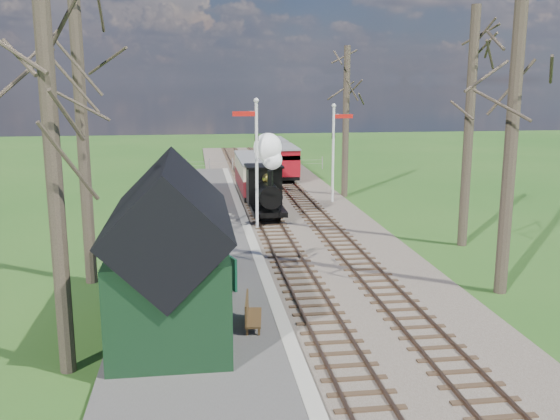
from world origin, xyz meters
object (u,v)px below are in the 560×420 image
(red_carriage_a, at_px, (283,162))
(bench, at_px, (250,313))
(red_carriage_b, at_px, (273,153))
(sign_board, at_px, (232,273))
(coach, at_px, (255,174))
(semaphore_far, at_px, (335,145))
(person, at_px, (222,302))
(station_shed, at_px, (171,256))
(locomotive, at_px, (266,181))
(semaphore_near, at_px, (255,154))

(red_carriage_a, distance_m, bench, 27.17)
(red_carriage_b, height_order, bench, red_carriage_b)
(sign_board, distance_m, bench, 3.30)
(coach, height_order, bench, coach)
(semaphore_far, distance_m, person, 19.63)
(semaphore_far, relative_size, red_carriage_a, 1.24)
(station_shed, bearing_deg, semaphore_far, 64.28)
(red_carriage_b, relative_size, person, 3.47)
(station_shed, relative_size, semaphore_far, 1.10)
(coach, height_order, red_carriage_b, coach)
(red_carriage_b, xyz_separation_m, sign_board, (-5.06, -28.95, -0.62))
(coach, bearing_deg, semaphore_far, -25.93)
(semaphore_far, bearing_deg, station_shed, -115.72)
(semaphore_far, relative_size, sign_board, 5.18)
(locomotive, relative_size, person, 3.26)
(semaphore_near, height_order, sign_board, semaphore_near)
(coach, bearing_deg, locomotive, -90.11)
(person, bearing_deg, coach, -10.60)
(locomotive, xyz_separation_m, coach, (0.01, 6.06, -0.54))
(semaphore_near, distance_m, bench, 12.70)
(sign_board, xyz_separation_m, bench, (0.30, -3.28, -0.15))
(semaphore_far, height_order, red_carriage_b, semaphore_far)
(semaphore_near, xyz_separation_m, coach, (0.77, 8.13, -2.14))
(sign_board, height_order, bench, sign_board)
(semaphore_near, relative_size, red_carriage_a, 1.34)
(locomotive, distance_m, coach, 6.09)
(coach, xyz_separation_m, red_carriage_b, (2.60, 11.86, -0.10))
(semaphore_near, xyz_separation_m, locomotive, (0.76, 2.06, -1.61))
(red_carriage_b, relative_size, sign_board, 4.19)
(locomotive, bearing_deg, coach, 89.89)
(red_carriage_b, bearing_deg, bench, -98.39)
(red_carriage_a, relative_size, sign_board, 4.19)
(semaphore_near, relative_size, bench, 4.05)
(red_carriage_b, bearing_deg, station_shed, -102.17)
(coach, relative_size, person, 5.22)
(person, bearing_deg, red_carriage_b, -12.13)
(red_carriage_a, xyz_separation_m, sign_board, (-5.06, -23.45, -0.62))
(red_carriage_b, height_order, sign_board, red_carriage_b)
(locomotive, height_order, red_carriage_a, locomotive)
(locomotive, bearing_deg, station_shed, -106.94)
(semaphore_near, relative_size, sign_board, 5.63)
(locomotive, relative_size, red_carriage_a, 0.94)
(coach, xyz_separation_m, person, (-2.94, -20.18, -0.61))
(sign_board, bearing_deg, person, -98.79)
(bench, bearing_deg, person, 165.64)
(semaphore_far, relative_size, red_carriage_b, 1.24)
(semaphore_near, distance_m, locomotive, 2.72)
(sign_board, bearing_deg, semaphore_near, 79.33)
(semaphore_far, xyz_separation_m, bench, (-6.53, -18.25, -2.75))
(red_carriage_a, xyz_separation_m, bench, (-4.76, -26.74, -0.78))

